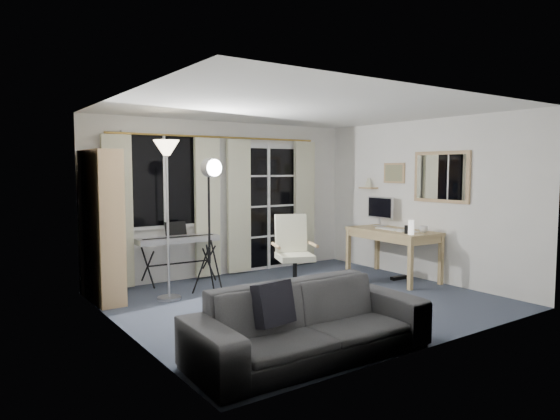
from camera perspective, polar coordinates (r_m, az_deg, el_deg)
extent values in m
cube|color=#333A4A|center=(6.44, 2.72, -10.36)|extent=(4.50, 4.00, 0.02)
cube|color=white|center=(7.44, -13.18, 3.32)|extent=(1.20, 0.06, 1.40)
cube|color=black|center=(7.41, -13.09, 3.31)|extent=(1.10, 0.02, 1.30)
cube|color=white|center=(7.40, -13.06, 3.31)|extent=(0.04, 0.03, 1.30)
cube|color=white|center=(8.29, -1.48, 0.29)|extent=(1.32, 0.06, 2.11)
cube|color=black|center=(8.11, -3.14, 0.18)|extent=(0.55, 0.02, 1.95)
cube|color=black|center=(8.44, 0.33, 0.36)|extent=(0.55, 0.02, 1.95)
cube|color=white|center=(8.26, -1.33, 0.27)|extent=(0.05, 0.04, 2.05)
cube|color=white|center=(8.31, -1.32, -3.00)|extent=(1.15, 0.03, 0.03)
cube|color=white|center=(8.26, -1.33, 0.44)|extent=(1.15, 0.03, 0.03)
cube|color=white|center=(8.24, -1.34, 3.91)|extent=(1.15, 0.03, 0.03)
cylinder|color=gold|center=(7.76, -6.79, 8.27)|extent=(3.50, 0.03, 0.03)
cube|color=#F6F4C9|center=(7.13, -18.05, -0.22)|extent=(0.40, 0.07, 2.10)
cube|color=#F6F4C9|center=(7.63, -8.30, 0.27)|extent=(0.40, 0.07, 2.10)
cube|color=#F6F4C9|center=(7.89, -4.73, 0.44)|extent=(0.40, 0.07, 2.10)
cube|color=#F6F4C9|center=(8.61, 2.78, 0.81)|extent=(0.40, 0.07, 2.10)
cube|color=tan|center=(6.22, -18.58, -2.13)|extent=(0.30, 0.04, 1.90)
cube|color=tan|center=(7.03, -20.72, -1.42)|extent=(0.30, 0.04, 1.90)
cube|color=tan|center=(6.59, -20.87, -1.82)|extent=(0.05, 0.86, 1.90)
cube|color=tan|center=(6.79, -19.50, -9.51)|extent=(0.33, 0.86, 0.02)
cube|color=tan|center=(6.71, -19.58, -6.60)|extent=(0.33, 0.86, 0.02)
cube|color=tan|center=(6.65, -19.67, -3.54)|extent=(0.33, 0.86, 0.02)
cube|color=tan|center=(6.61, -19.76, -0.44)|extent=(0.33, 0.86, 0.02)
cube|color=tan|center=(6.59, -19.84, 2.69)|extent=(0.33, 0.86, 0.02)
cube|color=tan|center=(6.59, -19.94, 6.24)|extent=(0.33, 0.86, 0.02)
cube|color=silver|center=(6.36, -18.53, -5.95)|extent=(0.21, 0.06, 0.24)
cube|color=brown|center=(6.45, -18.78, -6.04)|extent=(0.21, 0.05, 0.19)
cube|color=#343434|center=(6.52, -18.99, -5.81)|extent=(0.21, 0.04, 0.22)
cube|color=brown|center=(6.59, -19.19, -5.43)|extent=(0.21, 0.04, 0.28)
cube|color=silver|center=(6.66, -19.37, -5.60)|extent=(0.21, 0.06, 0.22)
cube|color=#BF4536|center=(6.74, -19.59, -5.45)|extent=(0.21, 0.04, 0.23)
cube|color=#2B5181|center=(6.81, -19.77, -5.34)|extent=(0.21, 0.05, 0.23)
cube|color=brown|center=(6.89, -19.97, -5.29)|extent=(0.21, 0.04, 0.22)
cube|color=#BF4536|center=(6.96, -20.13, -5.17)|extent=(0.21, 0.06, 0.23)
cube|color=#343434|center=(7.04, -20.33, -4.97)|extent=(0.21, 0.03, 0.25)
cube|color=#2B5181|center=(6.30, -18.61, -2.65)|extent=(0.21, 0.04, 0.26)
cube|color=#343434|center=(6.37, -18.80, -2.61)|extent=(0.21, 0.06, 0.25)
cube|color=#343434|center=(6.46, -19.05, -2.67)|extent=(0.21, 0.04, 0.22)
cube|color=#2B5181|center=(6.53, -19.24, -2.66)|extent=(0.21, 0.04, 0.20)
cube|color=#2B5181|center=(6.59, -19.42, -2.52)|extent=(0.21, 0.04, 0.22)
cube|color=#343434|center=(6.66, -19.60, -2.29)|extent=(0.21, 0.04, 0.26)
cube|color=#343434|center=(6.73, -19.77, -2.45)|extent=(0.21, 0.05, 0.21)
cube|color=#E4A355|center=(6.81, -19.97, -2.32)|extent=(0.21, 0.04, 0.22)
cube|color=brown|center=(6.88, -20.15, -2.21)|extent=(0.21, 0.03, 0.23)
cube|color=#343434|center=(6.94, -20.30, -2.20)|extent=(0.21, 0.03, 0.22)
cube|color=#BF4536|center=(6.27, -18.70, 0.67)|extent=(0.21, 0.04, 0.27)
cube|color=#343434|center=(6.34, -18.89, 0.42)|extent=(0.21, 0.03, 0.21)
cube|color=silver|center=(6.40, -19.08, 0.81)|extent=(0.21, 0.04, 0.28)
cube|color=silver|center=(6.47, -19.26, 0.73)|extent=(0.21, 0.04, 0.26)
cube|color=brown|center=(6.54, -19.44, 0.55)|extent=(0.21, 0.04, 0.21)
cube|color=#2B5181|center=(6.60, -19.61, 0.62)|extent=(0.21, 0.05, 0.22)
cylinder|color=#B2B2B7|center=(6.64, -12.55, -9.78)|extent=(0.39, 0.39, 0.03)
cylinder|color=#B2B2B7|center=(6.47, -12.70, -1.62)|extent=(0.04, 0.04, 1.88)
cone|color=#FFE5B2|center=(6.44, -12.86, 6.94)|extent=(0.42, 0.42, 0.19)
cylinder|color=black|center=(7.19, -14.90, -6.27)|extent=(0.05, 0.57, 0.51)
cylinder|color=black|center=(7.19, -14.90, -6.27)|extent=(0.05, 0.57, 0.51)
cylinder|color=black|center=(7.50, -8.30, -5.70)|extent=(0.05, 0.57, 0.51)
cylinder|color=black|center=(7.50, -8.30, -5.70)|extent=(0.05, 0.57, 0.51)
cylinder|color=black|center=(7.33, -11.52, -5.99)|extent=(0.90, 0.06, 0.02)
cube|color=silver|center=(7.28, -11.57, -3.33)|extent=(1.18, 0.34, 0.08)
cube|color=white|center=(7.21, -11.37, -3.16)|extent=(1.09, 0.17, 0.01)
cube|color=black|center=(7.24, -11.47, -3.05)|extent=(1.05, 0.11, 0.01)
cube|color=black|center=(7.34, -11.84, -2.06)|extent=(0.32, 0.08, 0.20)
cylinder|color=black|center=(6.84, -7.21, -6.57)|extent=(0.07, 0.29, 0.73)
cylinder|color=black|center=(6.81, -8.98, -6.63)|extent=(0.27, 0.12, 0.74)
cylinder|color=black|center=(6.65, -7.91, -6.90)|extent=(0.23, 0.20, 0.74)
cylinder|color=black|center=(6.66, -8.11, -0.63)|extent=(0.04, 0.04, 1.27)
cylinder|color=silver|center=(6.59, -7.88, 4.80)|extent=(0.26, 0.17, 0.24)
cylinder|color=white|center=(6.53, -7.48, 4.81)|extent=(0.21, 0.06, 0.21)
cube|color=black|center=(6.82, 3.50, -9.04)|extent=(0.31, 0.16, 0.04)
cylinder|color=black|center=(6.85, 4.14, -9.16)|extent=(0.06, 0.06, 0.05)
cube|color=black|center=(6.97, 1.80, -8.73)|extent=(0.24, 0.28, 0.04)
cylinder|color=black|center=(7.05, 1.83, -8.73)|extent=(0.06, 0.06, 0.05)
cube|color=black|center=(6.84, -0.02, -8.99)|extent=(0.21, 0.29, 0.04)
cylinder|color=black|center=(6.87, -0.63, -9.09)|extent=(0.06, 0.06, 0.05)
cube|color=black|center=(6.60, 0.51, -9.50)|extent=(0.32, 0.13, 0.04)
cylinder|color=black|center=(6.55, 0.05, -9.80)|extent=(0.06, 0.06, 0.05)
cube|color=black|center=(6.59, 2.76, -9.54)|extent=(0.07, 0.32, 0.04)
cylinder|color=black|center=(6.53, 3.15, -9.85)|extent=(0.06, 0.06, 0.05)
cylinder|color=black|center=(6.71, 1.71, -7.23)|extent=(0.08, 0.08, 0.40)
cube|color=beige|center=(6.67, 1.72, -5.39)|extent=(0.59, 0.59, 0.08)
cube|color=beige|center=(6.83, 1.25, -2.63)|extent=(0.45, 0.27, 0.52)
cube|color=black|center=(6.87, 1.16, -2.43)|extent=(0.42, 0.24, 0.48)
cylinder|color=tan|center=(6.60, -0.49, -4.10)|extent=(0.19, 0.38, 0.04)
cylinder|color=tan|center=(6.73, 3.80, -3.94)|extent=(0.19, 0.38, 0.04)
cube|color=#A08452|center=(7.73, 12.75, -2.35)|extent=(0.77, 1.43, 0.04)
cube|color=#A08452|center=(7.74, 12.75, -2.87)|extent=(0.72, 1.39, 0.10)
cube|color=#A08452|center=(7.12, 14.68, -6.05)|extent=(0.06, 0.06, 0.71)
cube|color=#A08452|center=(7.57, 17.91, -5.48)|extent=(0.06, 0.06, 0.71)
cube|color=#A08452|center=(8.06, 7.82, -4.69)|extent=(0.06, 0.06, 0.71)
cube|color=#A08452|center=(8.47, 11.05, -4.28)|extent=(0.06, 0.06, 0.71)
cube|color=silver|center=(8.18, 11.38, -1.75)|extent=(0.19, 0.13, 0.01)
cube|color=silver|center=(8.17, 11.39, -0.83)|extent=(0.04, 0.03, 0.22)
cube|color=silver|center=(8.15, 11.41, 0.29)|extent=(0.06, 0.54, 0.34)
cube|color=black|center=(8.14, 11.31, 0.28)|extent=(0.03, 0.50, 0.30)
cube|color=white|center=(7.73, 12.26, -2.13)|extent=(0.16, 0.43, 0.02)
cube|color=white|center=(7.49, 13.59, -2.36)|extent=(0.06, 0.10, 0.02)
cube|color=white|center=(7.66, 13.84, -2.26)|extent=(0.25, 0.32, 0.01)
cube|color=white|center=(7.51, 14.78, -2.43)|extent=(0.23, 0.18, 0.00)
cube|color=black|center=(7.29, 14.28, -2.17)|extent=(0.05, 0.04, 0.12)
cylinder|color=white|center=(7.20, 14.75, -1.95)|extent=(0.08, 0.08, 0.20)
cube|color=black|center=(7.82, 13.47, -7.53)|extent=(0.30, 0.09, 0.05)
imported|color=silver|center=(7.48, 16.11, -2.03)|extent=(0.13, 0.10, 0.12)
cube|color=tan|center=(7.56, 17.95, 3.61)|extent=(0.04, 0.94, 0.74)
cube|color=white|center=(7.55, 17.86, 3.61)|extent=(0.01, 0.84, 0.64)
cube|color=tan|center=(8.14, 12.93, 4.14)|extent=(0.03, 0.42, 0.32)
cube|color=#478E70|center=(8.13, 12.86, 4.14)|extent=(0.00, 0.36, 0.26)
cube|color=tan|center=(8.44, 10.06, 2.50)|extent=(0.16, 0.30, 0.02)
cone|color=beige|center=(8.44, 10.07, 3.11)|extent=(0.12, 0.12, 0.15)
imported|color=#2F2F31|center=(4.48, 3.49, -11.29)|extent=(2.22, 0.70, 0.86)
cube|color=black|center=(4.37, -0.74, -10.64)|extent=(0.39, 0.25, 0.39)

